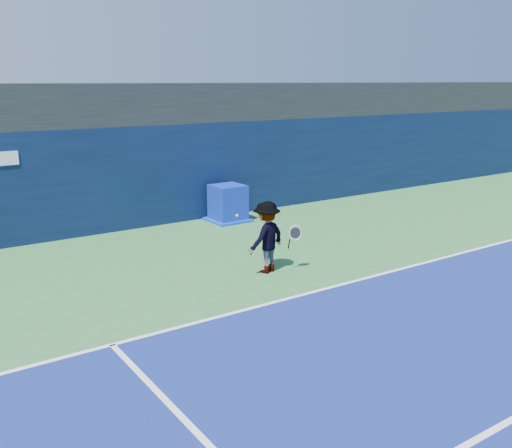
% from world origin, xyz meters
% --- Properties ---
extents(ground, '(80.00, 80.00, 0.00)m').
position_xyz_m(ground, '(0.00, 0.00, 0.00)').
color(ground, '#326F35').
rests_on(ground, ground).
extents(baseline, '(24.00, 0.10, 0.01)m').
position_xyz_m(baseline, '(0.00, 3.00, 0.01)').
color(baseline, white).
rests_on(baseline, ground).
extents(stadium_band, '(36.00, 3.00, 1.20)m').
position_xyz_m(stadium_band, '(0.00, 11.50, 3.60)').
color(stadium_band, black).
rests_on(stadium_band, back_wall_assembly).
extents(back_wall_assembly, '(36.00, 1.03, 3.00)m').
position_xyz_m(back_wall_assembly, '(-0.00, 10.50, 1.50)').
color(back_wall_assembly, '#091635').
rests_on(back_wall_assembly, ground).
extents(equipment_cart, '(1.19, 1.19, 1.14)m').
position_xyz_m(equipment_cart, '(1.13, 9.32, 0.52)').
color(equipment_cart, '#0C23A8').
rests_on(equipment_cart, ground).
extents(tennis_player, '(1.34, 0.88, 1.65)m').
position_xyz_m(tennis_player, '(-0.70, 4.63, 0.82)').
color(tennis_player, silver).
rests_on(tennis_player, ground).
extents(tennis_ball, '(0.07, 0.07, 0.07)m').
position_xyz_m(tennis_ball, '(-0.64, 5.99, 1.06)').
color(tennis_ball, '#CCF61B').
rests_on(tennis_ball, ground).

